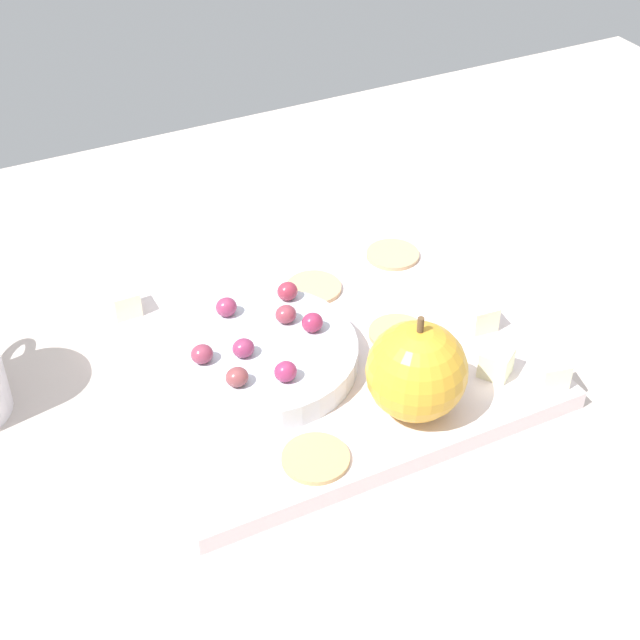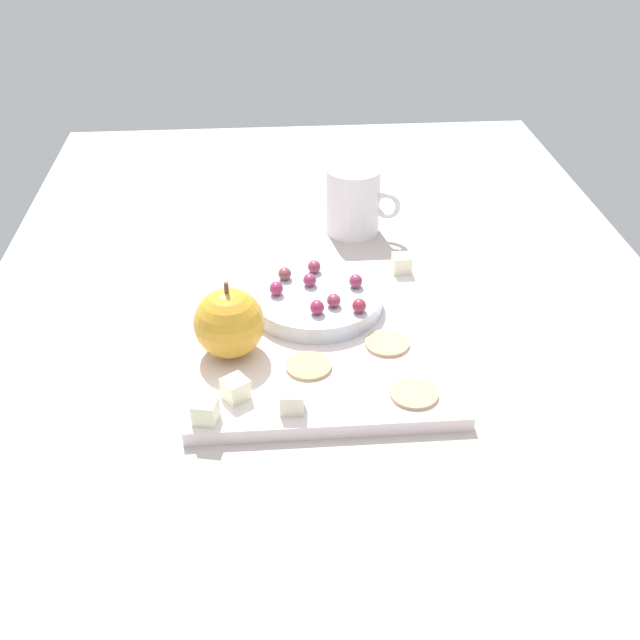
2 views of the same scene
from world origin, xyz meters
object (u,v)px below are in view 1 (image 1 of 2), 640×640
Objects in this scene: serving_dish at (260,355)px; cracker_2 at (316,458)px; grape_7 at (237,377)px; grape_2 at (286,372)px; cracker_3 at (393,255)px; platter at (321,354)px; apple_whole at (417,371)px; grape_4 at (315,322)px; cheese_cube_3 at (481,316)px; grape_3 at (285,313)px; cheese_cube_1 at (125,302)px; cheese_cube_2 at (496,362)px; cracker_0 at (398,333)px; grape_0 at (226,307)px; cheese_cube_0 at (551,372)px; cracker_1 at (314,288)px; grape_5 at (243,348)px; grape_1 at (283,292)px; grape_6 at (202,354)px.

serving_dish is 11.61cm from cracker_2.
serving_dish is 8.92× the size of grape_7.
cracker_3 is at bearing 37.90° from grape_2.
platter is at bearing -1.91° from serving_dish.
apple_whole is 10.58cm from grape_4.
grape_2 reaches higher than cheese_cube_3.
grape_3 reaches higher than cheese_cube_3.
cheese_cube_2 is at bearing -40.90° from cheese_cube_1.
grape_3 is (3.85, 13.58, 2.67)cm from cracker_2.
cheese_cube_3 is 1.30× the size of grape_2.
grape_2 is at bearing -64.21° from cheese_cube_1.
cheese_cube_1 is 1.30× the size of grape_7.
cheese_cube_1 is at bearing 145.99° from cracker_0.
grape_2 is at bearing 83.32° from cracker_2.
grape_7 is at bearing 179.47° from cheese_cube_3.
grape_0 is (-9.42, 14.96, -0.95)cm from apple_whole.
cracker_3 is at bearing 64.44° from apple_whole.
cracker_0 is 2.80× the size of grape_3.
grape_7 is at bearing -133.23° from serving_dish.
platter is 18.22× the size of grape_4.
grape_4 is at bearing 141.10° from cheese_cube_0.
grape_3 is at bearing 113.82° from apple_whole.
grape_2 is (1.02, -9.62, 0.01)cm from grape_0.
cheese_cube_1 is 24.35cm from cracker_2.
cracker_0 is at bearing -22.72° from grape_3.
cheese_cube_0 is 0.46× the size of cracker_1.
cheese_cube_0 reaches higher than cracker_3.
grape_0 is at bearing 138.31° from grape_4.
cheese_cube_1 is at bearing 116.51° from grape_5.
grape_4 reaches higher than cheese_cube_2.
grape_1 is at bearing -146.69° from cracker_1.
apple_whole reaches higher than cracker_2.
serving_dish is 8.92× the size of grape_5.
cheese_cube_0 is at bearing -11.28° from apple_whole.
cracker_1 is at bearing 38.44° from grape_5.
grape_3 is (-16.68, 14.36, 1.70)cm from cheese_cube_0.
cracker_2 is 14.36cm from grape_3.
grape_3 is 1.00× the size of grape_6.
cracker_2 is (-9.20, -1.48, -3.68)cm from apple_whole.
cheese_cube_0 is at bearing -41.60° from cheese_cube_2.
grape_4 is 6.51cm from grape_5.
cracker_2 is 16.67cm from grape_0.
cracker_1 is 2.80× the size of grape_1.
grape_7 is (-22.36, 0.21, 1.70)cm from cheese_cube_3.
cheese_cube_0 is 23.13cm from grape_1.
grape_4 is (4.70, 4.52, 0.00)cm from grape_2.
cheese_cube_1 is at bearing 135.43° from grape_0.
serving_dish is at bearing 178.09° from platter.
cheese_cube_2 is 1.30× the size of grape_7.
grape_0 is (6.92, -6.82, 1.76)cm from cheese_cube_1.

